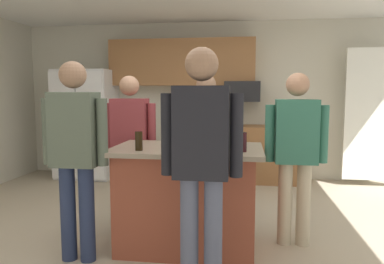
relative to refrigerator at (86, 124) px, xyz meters
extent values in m
plane|color=#B7A88E|center=(2.00, -2.38, -0.90)|extent=(7.04, 7.04, 0.00)
cube|color=beige|center=(2.00, 0.42, 0.40)|extent=(6.40, 0.10, 2.60)
cube|color=white|center=(4.60, 0.02, 0.20)|extent=(0.90, 0.06, 2.00)
cube|color=#936038|center=(1.60, 0.22, 1.02)|extent=(2.40, 0.35, 0.75)
sphere|color=#4C3823|center=(2.20, 0.03, 1.02)|extent=(0.04, 0.04, 0.04)
cube|color=#936038|center=(2.60, 0.10, -0.45)|extent=(1.80, 0.60, 0.90)
sphere|color=#4C3823|center=(3.05, -0.22, -0.45)|extent=(0.04, 0.04, 0.04)
cube|color=white|center=(0.00, 0.02, 0.00)|extent=(0.92, 0.70, 1.80)
cube|color=white|center=(-0.23, -0.35, 0.00)|extent=(0.44, 0.04, 1.72)
cube|color=white|center=(0.23, -0.35, 0.00)|extent=(0.44, 0.04, 1.72)
cylinder|color=#B2B2B7|center=(0.00, -0.38, 0.09)|extent=(0.02, 0.02, 0.35)
cube|color=black|center=(2.60, 0.12, 0.55)|extent=(0.56, 0.40, 0.32)
cube|color=brown|center=(2.13, -2.60, -0.45)|extent=(1.21, 0.71, 0.90)
cube|color=gray|center=(2.13, -2.60, 0.02)|extent=(1.35, 0.85, 0.04)
cylinder|color=tan|center=(3.03, -2.38, -0.51)|extent=(0.13, 0.13, 0.79)
cylinder|color=tan|center=(3.20, -2.38, -0.51)|extent=(0.13, 0.13, 0.79)
cube|color=#2D6651|center=(3.12, -2.38, 0.18)|extent=(0.38, 0.22, 0.59)
sphere|color=tan|center=(3.12, -2.38, 0.61)|extent=(0.21, 0.21, 0.21)
cylinder|color=#2D6651|center=(2.88, -2.38, 0.16)|extent=(0.09, 0.09, 0.53)
cylinder|color=#2D6651|center=(3.36, -2.38, 0.16)|extent=(0.09, 0.09, 0.53)
cylinder|color=#4C5166|center=(1.34, -2.04, -0.51)|extent=(0.13, 0.13, 0.78)
cylinder|color=#4C5166|center=(1.51, -2.04, -0.51)|extent=(0.13, 0.13, 0.78)
cube|color=maroon|center=(1.42, -2.04, 0.18)|extent=(0.38, 0.22, 0.59)
sphere|color=tan|center=(1.42, -2.04, 0.61)|extent=(0.21, 0.21, 0.21)
cylinder|color=maroon|center=(1.18, -2.04, 0.16)|extent=(0.09, 0.09, 0.53)
cylinder|color=maroon|center=(1.66, -2.04, 0.16)|extent=(0.09, 0.09, 0.53)
cylinder|color=#232D4C|center=(1.16, -2.98, -0.49)|extent=(0.13, 0.13, 0.82)
cylinder|color=#232D4C|center=(1.33, -2.98, -0.49)|extent=(0.13, 0.13, 0.82)
cube|color=#4C5647|center=(1.25, -2.98, 0.23)|extent=(0.38, 0.22, 0.62)
sphere|color=#8C664C|center=(1.25, -2.98, 0.68)|extent=(0.22, 0.22, 0.22)
cylinder|color=#4C5647|center=(1.01, -2.98, 0.21)|extent=(0.09, 0.09, 0.56)
cylinder|color=#4C5647|center=(1.49, -2.98, 0.21)|extent=(0.09, 0.09, 0.56)
cylinder|color=#4C5166|center=(2.27, -3.35, -0.48)|extent=(0.13, 0.13, 0.85)
cylinder|color=#4C5166|center=(2.44, -3.35, -0.48)|extent=(0.13, 0.13, 0.85)
cube|color=black|center=(2.35, -3.35, 0.26)|extent=(0.38, 0.22, 0.64)
sphere|color=#8C664C|center=(2.35, -3.35, 0.73)|extent=(0.23, 0.23, 0.23)
cylinder|color=black|center=(2.11, -3.35, 0.25)|extent=(0.09, 0.09, 0.57)
cylinder|color=black|center=(2.59, -3.35, 0.25)|extent=(0.09, 0.09, 0.57)
cylinder|color=#383842|center=(2.14, -1.83, -0.51)|extent=(0.13, 0.13, 0.79)
cylinder|color=#383842|center=(2.31, -1.83, -0.51)|extent=(0.13, 0.13, 0.79)
cube|color=black|center=(2.22, -1.83, 0.19)|extent=(0.38, 0.22, 0.60)
sphere|color=#8C664C|center=(2.22, -1.83, 0.63)|extent=(0.22, 0.22, 0.22)
cylinder|color=black|center=(1.98, -1.83, 0.17)|extent=(0.09, 0.09, 0.54)
cylinder|color=black|center=(2.46, -1.83, 0.17)|extent=(0.09, 0.09, 0.54)
cylinder|color=white|center=(2.36, -2.83, 0.09)|extent=(0.08, 0.08, 0.09)
torus|color=white|center=(2.42, -2.83, 0.09)|extent=(0.06, 0.01, 0.06)
cylinder|color=black|center=(2.53, -2.64, 0.12)|extent=(0.06, 0.06, 0.15)
cylinder|color=#4C6B99|center=(2.58, -2.53, 0.10)|extent=(0.09, 0.09, 0.11)
torus|color=#4C6B99|center=(2.64, -2.53, 0.10)|extent=(0.06, 0.01, 0.06)
cylinder|color=black|center=(2.64, -2.79, 0.12)|extent=(0.06, 0.06, 0.16)
cylinder|color=black|center=(1.75, -2.84, 0.12)|extent=(0.06, 0.06, 0.16)
cube|color=#B7B7BC|center=(2.15, -2.58, 0.05)|extent=(0.44, 0.30, 0.02)
cube|color=#A8A8AD|center=(2.15, -2.58, 0.07)|extent=(0.44, 0.30, 0.02)
camera|label=1|loc=(2.65, -5.84, 0.54)|focal=34.28mm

